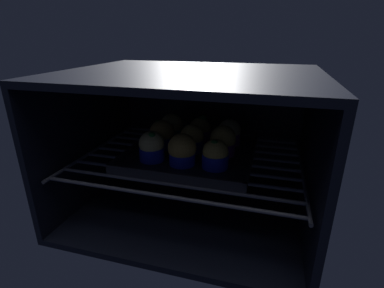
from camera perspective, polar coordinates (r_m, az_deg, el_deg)
name	(u,v)px	position (r cm, az deg, el deg)	size (l,w,h in cm)	color
oven_cavity	(195,141)	(75.91, 0.62, 0.69)	(59.00, 47.00, 37.00)	black
oven_rack	(191,158)	(73.40, -0.27, -2.91)	(54.80, 42.00, 0.80)	#444756
baking_tray	(192,153)	(74.07, 0.00, -1.76)	(31.17, 31.17, 2.20)	black
muffin_row0_col0	(152,147)	(68.25, -8.04, -0.58)	(6.04, 6.04, 7.29)	#1928B7
muffin_row0_col1	(181,150)	(65.37, -2.18, -1.22)	(6.61, 6.61, 7.37)	#1928B7
muffin_row0_col2	(215,155)	(64.10, 4.67, -2.17)	(6.04, 6.04, 6.76)	#1928B7
muffin_row1_col0	(162,135)	(75.25, -6.04, 1.79)	(6.43, 6.43, 7.55)	#1928B7
muffin_row1_col1	(192,139)	(72.56, 0.10, 0.95)	(6.04, 6.04, 7.12)	#1928B7
muffin_row1_col2	(223,141)	(70.94, 6.19, 0.50)	(6.39, 6.39, 7.48)	#7A238C
muffin_row2_col0	(172,127)	(82.06, -4.03, 3.38)	(6.44, 6.44, 7.28)	#0C8C84
muffin_row2_col1	(200,130)	(80.28, 1.70, 2.79)	(6.04, 6.04, 7.28)	#7A238C
muffin_row2_col2	(229,133)	(78.36, 7.45, 2.22)	(6.07, 6.07, 7.02)	#7A238C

